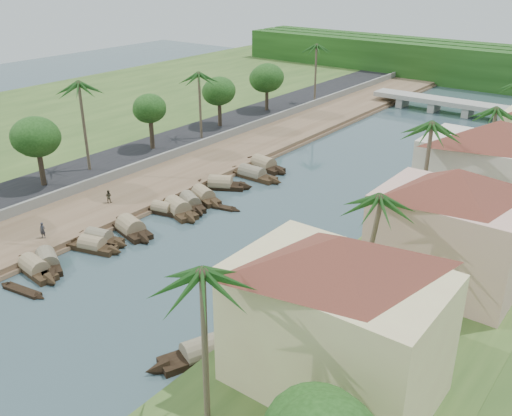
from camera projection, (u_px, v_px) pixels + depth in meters
The scene contains 41 objects.
ground at pixel (145, 288), 47.58m from camera, with size 220.00×220.00×0.00m, color #354A50.
left_bank at pixel (176, 175), 70.82m from camera, with size 10.00×180.00×0.80m, color brown.
right_bank at pixel (454, 256), 51.44m from camera, with size 16.00×180.00×1.20m, color #2E4C1E.
road at pixel (130, 160), 75.39m from camera, with size 8.00×180.00×1.40m, color black.
retaining_wall at pixel (152, 161), 72.76m from camera, with size 0.40×180.00×1.10m, color slate.
far_left_fill at pixel (17, 127), 90.01m from camera, with size 45.00×220.00×1.35m, color #2E4C1E.
treeline at pixel (500, 68), 118.88m from camera, with size 120.00×14.00×8.00m.
bridge at pixel (452, 104), 99.38m from camera, with size 28.00×4.00×2.40m.
building_near at pixel (336, 313), 33.06m from camera, with size 14.85×14.85×10.20m.
building_mid at pixel (450, 226), 44.28m from camera, with size 14.11×14.11×9.70m.
building_far at pixel (492, 171), 54.94m from camera, with size 15.59×15.59×10.20m.
sampan_2 at pixel (34, 268), 49.76m from camera, with size 7.86×2.45×2.06m.
sampan_3 at pixel (47, 261), 50.87m from camera, with size 7.46×4.56×2.05m.
sampan_4 at pixel (92, 246), 53.56m from camera, with size 6.79×3.24×1.94m.
sampan_5 at pixel (131, 229), 56.92m from camera, with size 7.91×3.70×2.43m.
sampan_6 at pixel (99, 239), 54.90m from camera, with size 6.90×3.11×2.04m.
sampan_7 at pixel (162, 209), 61.30m from camera, with size 6.38×2.53×1.74m.
sampan_8 at pixel (178, 209), 61.28m from camera, with size 8.14×4.19×2.43m.
sampan_9 at pixel (190, 202), 63.06m from camera, with size 7.58×4.78×1.99m.
sampan_10 at pixel (203, 196), 64.72m from camera, with size 7.70×4.18×2.12m.
sampan_11 at pixel (220, 185), 67.88m from camera, with size 7.88×5.44×2.30m.
sampan_12 at pixel (252, 174), 71.11m from camera, with size 9.38×2.01×2.22m.
sampan_13 at pixel (264, 165), 74.26m from camera, with size 8.82×3.30×2.35m.
sampan_14 at pixel (204, 351), 39.27m from camera, with size 4.92×8.71×2.14m.
sampan_15 at pixel (292, 276), 48.46m from camera, with size 4.92×8.61×2.29m.
sampan_16 at pixel (398, 208), 61.65m from camera, with size 2.47×8.00×1.96m.
canoe_1 at pixel (22, 291), 46.95m from camera, with size 5.22×1.63×0.83m.
canoe_2 at pixel (216, 206), 62.78m from camera, with size 6.32×2.23×0.91m.
palm_0 at pixel (201, 276), 28.39m from camera, with size 3.20×3.20×11.36m.
palm_1 at pixel (371, 198), 40.57m from camera, with size 3.20×3.20×10.14m.
palm_2 at pixel (431, 127), 49.89m from camera, with size 3.20×3.20×12.27m.
palm_3 at pixel (495, 111), 61.94m from camera, with size 3.20×3.20×10.50m.
palm_5 at pixel (79, 85), 65.73m from camera, with size 3.20×3.20×12.10m.
palm_6 at pixel (199, 75), 78.44m from camera, with size 3.20×3.20×10.69m.
palm_8 at pixel (317, 47), 98.03m from camera, with size 3.20×3.20×11.46m.
tree_2 at pixel (37, 138), 62.97m from camera, with size 5.29×5.29×7.83m.
tree_3 at pixel (150, 109), 75.40m from camera, with size 4.38×4.38×7.29m.
tree_4 at pixel (219, 92), 85.76m from camera, with size 4.90×4.90×7.34m.
tree_5 at pixel (267, 79), 94.64m from camera, with size 5.48×5.48×7.65m.
person_near at pixel (43, 230), 53.95m from camera, with size 0.57×0.38×1.57m, color #2B2D34.
person_far at pixel (108, 196), 61.75m from camera, with size 0.70×0.54×1.44m, color #383627.
Camera 1 is at (32.00, -26.95, 25.37)m, focal length 40.00 mm.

